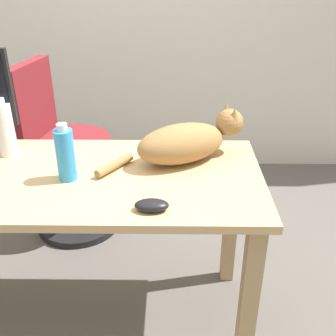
{
  "coord_description": "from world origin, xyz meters",
  "views": [
    {
      "loc": [
        0.42,
        -1.32,
        1.45
      ],
      "look_at": [
        0.4,
        -0.06,
        0.78
      ],
      "focal_mm": 43.79,
      "sensor_mm": 36.0,
      "label": 1
    }
  ],
  "objects_px": {
    "water_bottle": "(4,129)",
    "spray_bottle": "(65,154)",
    "office_chair": "(64,161)",
    "computer_mouse": "(152,205)",
    "cat": "(187,141)"
  },
  "relations": [
    {
      "from": "water_bottle",
      "to": "spray_bottle",
      "type": "relative_size",
      "value": 1.1
    },
    {
      "from": "cat",
      "to": "computer_mouse",
      "type": "distance_m",
      "value": 0.38
    },
    {
      "from": "water_bottle",
      "to": "spray_bottle",
      "type": "distance_m",
      "value": 0.35
    },
    {
      "from": "computer_mouse",
      "to": "water_bottle",
      "type": "bearing_deg",
      "value": 146.12
    },
    {
      "from": "office_chair",
      "to": "spray_bottle",
      "type": "distance_m",
      "value": 0.87
    },
    {
      "from": "office_chair",
      "to": "computer_mouse",
      "type": "relative_size",
      "value": 8.68
    },
    {
      "from": "water_bottle",
      "to": "computer_mouse",
      "type": "bearing_deg",
      "value": -33.88
    },
    {
      "from": "cat",
      "to": "water_bottle",
      "type": "height_order",
      "value": "water_bottle"
    },
    {
      "from": "office_chair",
      "to": "cat",
      "type": "relative_size",
      "value": 1.69
    },
    {
      "from": "office_chair",
      "to": "spray_bottle",
      "type": "height_order",
      "value": "office_chair"
    },
    {
      "from": "cat",
      "to": "water_bottle",
      "type": "bearing_deg",
      "value": 176.36
    },
    {
      "from": "cat",
      "to": "computer_mouse",
      "type": "height_order",
      "value": "cat"
    },
    {
      "from": "office_chair",
      "to": "cat",
      "type": "distance_m",
      "value": 0.96
    },
    {
      "from": "cat",
      "to": "spray_bottle",
      "type": "distance_m",
      "value": 0.46
    },
    {
      "from": "cat",
      "to": "spray_bottle",
      "type": "height_order",
      "value": "spray_bottle"
    }
  ]
}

